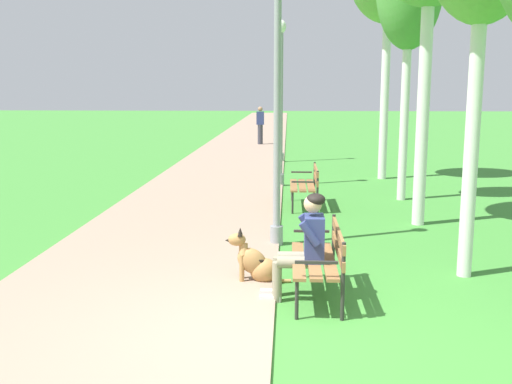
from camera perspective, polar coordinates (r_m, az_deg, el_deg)
ground_plane at (r=5.97m, az=3.28°, el=-14.02°), size 120.00×120.00×0.00m
paved_path at (r=29.62m, az=-0.52°, el=5.23°), size 3.46×60.00×0.04m
park_bench_near at (r=6.99m, az=6.33°, el=-6.02°), size 0.55×1.50×0.85m
park_bench_mid at (r=12.29m, az=4.90°, el=0.91°), size 0.55×1.50×0.85m
person_seated_on_near_bench at (r=6.87m, az=4.66°, el=-4.81°), size 0.74×0.49×1.25m
dog_shepherd at (r=7.53m, az=-0.02°, el=-6.79°), size 0.83×0.30×0.71m
lamp_post_near at (r=9.08m, az=2.05°, el=9.45°), size 0.24×0.24×4.55m
lamp_post_mid at (r=14.85m, az=2.37°, el=8.62°), size 0.24×0.24×4.05m
lamp_post_far at (r=19.78m, az=2.43°, el=9.64°), size 0.24×0.24×4.53m
pedestrian_distant at (r=25.81m, az=0.41°, el=6.37°), size 0.32×0.22×1.65m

